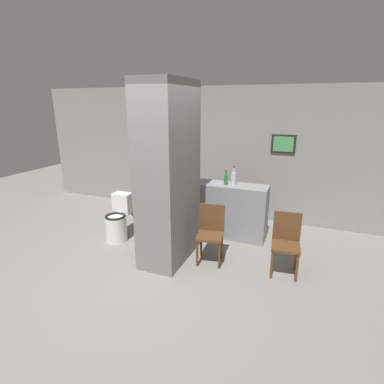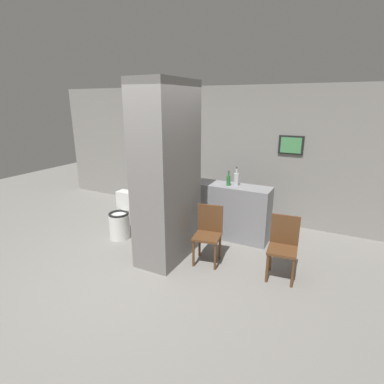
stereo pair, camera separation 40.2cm
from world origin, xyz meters
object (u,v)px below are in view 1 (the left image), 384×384
toilet (118,221)px  chair_near_pillar (211,231)px  bottle_tall (233,178)px  chair_by_doorway (286,241)px  bicycle (169,209)px

toilet → chair_near_pillar: chair_near_pillar is taller
toilet → bottle_tall: size_ratio=2.44×
chair_near_pillar → chair_by_doorway: 1.06m
chair_near_pillar → bottle_tall: size_ratio=2.65×
bicycle → bottle_tall: bearing=7.0°
bicycle → chair_by_doorway: bearing=-19.2°
chair_near_pillar → chair_by_doorway: bearing=-5.8°
toilet → bottle_tall: bottle_tall is taller
bottle_tall → toilet: bearing=-153.7°
toilet → chair_by_doorway: (2.77, -0.01, 0.13)m
toilet → chair_near_pillar: bearing=-2.8°
chair_by_doorway → bottle_tall: (-0.99, 0.89, 0.59)m
toilet → bicycle: toilet is taller
chair_near_pillar → bottle_tall: (0.07, 0.97, 0.59)m
chair_by_doorway → bicycle: (-2.15, 0.75, -0.09)m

